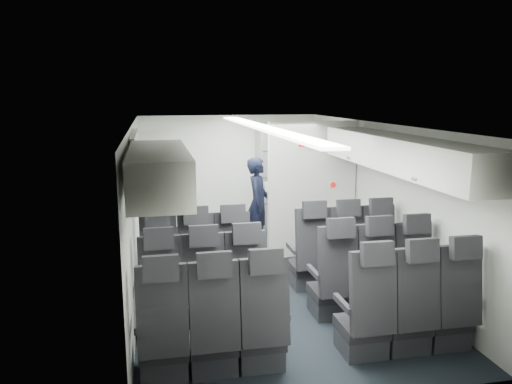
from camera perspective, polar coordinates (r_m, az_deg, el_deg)
name	(u,v)px	position (r m, az deg, el deg)	size (l,w,h in m)	color
cabin_shell	(262,199)	(6.85, 0.68, -0.85)	(3.41, 6.01, 2.16)	black
seat_row_front	(271,262)	(6.54, 1.69, -7.99)	(3.33, 0.56, 1.24)	black
seat_row_mid	(289,288)	(5.73, 3.82, -10.86)	(3.33, 0.56, 1.24)	black
seat_row_rear	(315,323)	(4.94, 6.71, -14.65)	(3.33, 0.56, 1.24)	black
overhead_bin_left_rear	(159,171)	(4.59, -11.06, 2.35)	(0.53, 1.80, 0.40)	white
overhead_bin_left_front_open	(153,160)	(6.34, -11.66, 3.58)	(0.64, 1.70, 0.72)	#9E9E93
overhead_bin_right_rear	(439,163)	(5.40, 20.17, 3.16)	(0.53, 1.80, 0.40)	white
overhead_bin_right_front	(367,146)	(6.94, 12.56, 5.20)	(0.53, 1.70, 0.40)	white
bulkhead_partition	(312,189)	(7.87, 6.40, 0.30)	(1.40, 0.15, 2.13)	white
galley_unit	(279,178)	(9.70, 2.70, 1.65)	(0.85, 0.52, 1.90)	#939399
boarding_door	(142,194)	(8.25, -12.88, -0.27)	(0.12, 1.27, 1.86)	silver
flight_attendant	(258,203)	(8.25, 0.23, -1.32)	(0.56, 0.37, 1.53)	black
carry_on_bag	(156,158)	(6.09, -11.33, 3.81)	(0.37, 0.26, 0.22)	black
papers	(270,185)	(8.18, 1.60, 0.79)	(0.21, 0.02, 0.15)	white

